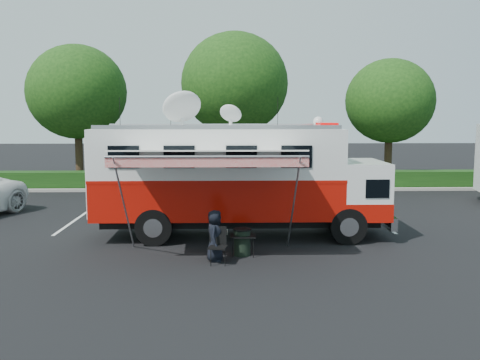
# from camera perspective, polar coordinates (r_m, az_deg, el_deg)

# --- Properties ---
(ground_plane) EXTENTS (120.00, 120.00, 0.00)m
(ground_plane) POSITION_cam_1_polar(r_m,az_deg,el_deg) (18.51, 0.04, -6.04)
(ground_plane) COLOR black
(ground_plane) RESTS_ON ground
(back_border) EXTENTS (60.00, 6.14, 8.87)m
(back_border) POSITION_cam_1_polar(r_m,az_deg,el_deg) (30.98, 1.57, 8.53)
(back_border) COLOR #9E998E
(back_border) RESTS_ON ground_plane
(stall_lines) EXTENTS (24.12, 5.50, 0.01)m
(stall_lines) POSITION_cam_1_polar(r_m,az_deg,el_deg) (21.44, -1.50, -4.22)
(stall_lines) COLOR silver
(stall_lines) RESTS_ON ground_plane
(command_truck) EXTENTS (9.90, 2.72, 4.75)m
(command_truck) POSITION_cam_1_polar(r_m,az_deg,el_deg) (18.16, -0.23, 0.23)
(command_truck) COLOR black
(command_truck) RESTS_ON ground_plane
(awning) EXTENTS (5.40, 2.78, 3.26)m
(awning) POSITION_cam_1_polar(r_m,az_deg,el_deg) (15.25, -3.35, 2.81)
(awning) COLOR white
(awning) RESTS_ON ground_plane
(person) EXTENTS (0.55, 0.77, 1.48)m
(person) POSITION_cam_1_polar(r_m,az_deg,el_deg) (15.53, -2.69, -8.60)
(person) COLOR black
(person) RESTS_ON ground_plane
(folding_table) EXTENTS (0.73, 0.52, 0.63)m
(folding_table) POSITION_cam_1_polar(r_m,az_deg,el_deg) (15.88, 0.30, -6.10)
(folding_table) COLOR black
(folding_table) RESTS_ON ground_plane
(folding_chair) EXTENTS (0.57, 0.60, 1.04)m
(folding_chair) POSITION_cam_1_polar(r_m,az_deg,el_deg) (15.14, -2.36, -6.60)
(folding_chair) COLOR black
(folding_chair) RESTS_ON ground_plane
(trash_bin) EXTENTS (0.54, 0.54, 0.81)m
(trash_bin) POSITION_cam_1_polar(r_m,az_deg,el_deg) (16.01, 0.23, -6.61)
(trash_bin) COLOR black
(trash_bin) RESTS_ON ground_plane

